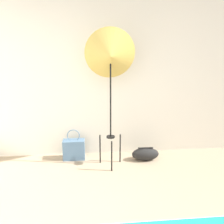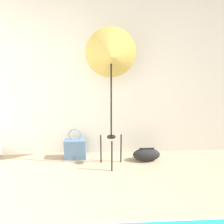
% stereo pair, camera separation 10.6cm
% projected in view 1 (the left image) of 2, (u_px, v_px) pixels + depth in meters
% --- Properties ---
extents(wall_back, '(8.00, 0.05, 2.60)m').
position_uv_depth(wall_back, '(93.00, 77.00, 3.50)').
color(wall_back, beige).
rests_on(wall_back, ground_plane).
extents(photo_umbrella, '(0.71, 0.38, 2.01)m').
position_uv_depth(photo_umbrella, '(110.00, 56.00, 2.97)').
color(photo_umbrella, black).
rests_on(photo_umbrella, ground_plane).
extents(tote_bag, '(0.34, 0.17, 0.50)m').
position_uv_depth(tote_bag, '(74.00, 149.00, 3.53)').
color(tote_bag, slate).
rests_on(tote_bag, ground_plane).
extents(duffel_bag, '(0.44, 0.21, 0.21)m').
position_uv_depth(duffel_bag, '(145.00, 154.00, 3.50)').
color(duffel_bag, black).
rests_on(duffel_bag, ground_plane).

